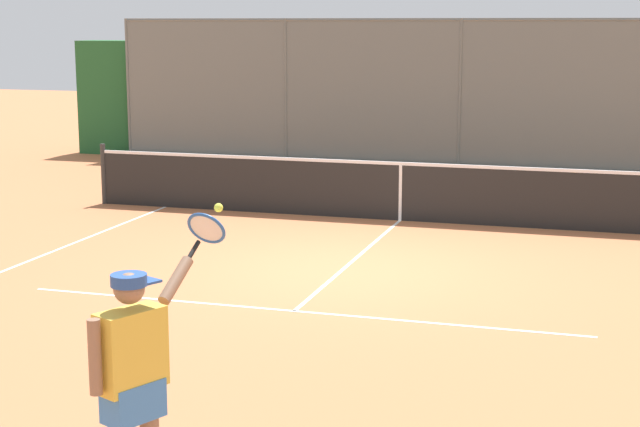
% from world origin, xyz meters
% --- Properties ---
extents(ground_plane, '(60.00, 60.00, 0.00)m').
position_xyz_m(ground_plane, '(0.00, 0.00, 0.00)').
color(ground_plane, '#B76B42').
extents(court_line_markings, '(8.44, 9.99, 0.01)m').
position_xyz_m(court_line_markings, '(0.00, 2.27, 0.00)').
color(court_line_markings, white).
rests_on(court_line_markings, ground).
extents(fence_backdrop, '(18.80, 1.37, 3.27)m').
position_xyz_m(fence_backdrop, '(0.00, -10.00, 1.37)').
color(fence_backdrop, slate).
rests_on(fence_backdrop, ground).
extents(tennis_net, '(10.85, 0.09, 1.07)m').
position_xyz_m(tennis_net, '(0.00, -3.53, 0.49)').
color(tennis_net, '#2D2D2D').
rests_on(tennis_net, ground).
extents(tennis_player, '(0.53, 1.34, 1.89)m').
position_xyz_m(tennis_player, '(-0.45, 6.61, 0.93)').
color(tennis_player, black).
rests_on(tennis_player, ground).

